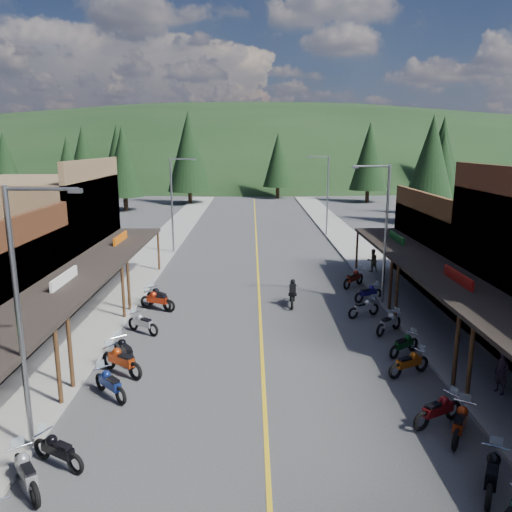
{
  "coord_description": "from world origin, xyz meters",
  "views": [
    {
      "loc": [
        -0.45,
        -19.53,
        9.08
      ],
      "look_at": [
        -0.21,
        7.52,
        3.0
      ],
      "focal_mm": 35.0,
      "sensor_mm": 36.0,
      "label": 1
    }
  ],
  "objects_px": {
    "bike_west_9": "(143,322)",
    "bike_east_12": "(354,277)",
    "rider_on_bike": "(292,294)",
    "bike_west_5": "(58,449)",
    "pine_3": "(278,160)",
    "pine_11": "(431,161)",
    "pedestrian_east_b": "(372,260)",
    "bike_west_6": "(110,382)",
    "bike_west_11": "(159,297)",
    "bike_east_5": "(461,421)",
    "streetlight_2": "(384,228)",
    "pine_1": "(118,155)",
    "pine_5": "(442,150)",
    "bike_west_7": "(121,359)",
    "streetlight_0": "(23,311)",
    "pine_8": "(68,171)",
    "pine_4": "(369,156)",
    "streetlight_1": "(174,201)",
    "pine_10": "(123,161)",
    "streetlight_3": "(326,192)",
    "bike_east_8": "(404,343)",
    "bike_east_11": "(368,292)",
    "bike_west_8": "(124,349)",
    "shop_east_3": "(475,250)",
    "bike_east_4": "(492,472)",
    "bike_east_9": "(389,322)",
    "bike_east_7": "(409,362)",
    "shop_west_3": "(39,235)",
    "pine_7": "(83,154)",
    "pine_9": "(442,166)",
    "bike_west_10": "(157,299)",
    "bike_east_10": "(364,307)",
    "pedestrian_east_a": "(502,373)",
    "pine_2": "(189,151)",
    "bike_west_4": "(26,471)"
  },
  "relations": [
    {
      "from": "bike_west_5",
      "to": "streetlight_1",
      "type": "bearing_deg",
      "value": 32.01
    },
    {
      "from": "pine_2",
      "to": "bike_east_5",
      "type": "relative_size",
      "value": 6.77
    },
    {
      "from": "bike_west_8",
      "to": "pine_4",
      "type": "bearing_deg",
      "value": 32.56
    },
    {
      "from": "bike_west_4",
      "to": "bike_west_6",
      "type": "xyz_separation_m",
      "value": [
        0.82,
        5.07,
        -0.02
      ]
    },
    {
      "from": "streetlight_1",
      "to": "bike_west_7",
      "type": "height_order",
      "value": "streetlight_1"
    },
    {
      "from": "pine_3",
      "to": "rider_on_bike",
      "type": "height_order",
      "value": "pine_3"
    },
    {
      "from": "streetlight_0",
      "to": "bike_east_11",
      "type": "bearing_deg",
      "value": 47.49
    },
    {
      "from": "bike_east_8",
      "to": "bike_east_5",
      "type": "bearing_deg",
      "value": -38.55
    },
    {
      "from": "shop_east_3",
      "to": "bike_east_4",
      "type": "bearing_deg",
      "value": -112.14
    },
    {
      "from": "bike_east_7",
      "to": "bike_east_11",
      "type": "bearing_deg",
      "value": 149.78
    },
    {
      "from": "bike_east_9",
      "to": "shop_east_3",
      "type": "bearing_deg",
      "value": 93.02
    },
    {
      "from": "streetlight_3",
      "to": "bike_east_11",
      "type": "bearing_deg",
      "value": -91.4
    },
    {
      "from": "streetlight_1",
      "to": "pine_2",
      "type": "xyz_separation_m",
      "value": [
        -3.05,
        36.0,
        3.53
      ]
    },
    {
      "from": "bike_west_8",
      "to": "bike_east_11",
      "type": "xyz_separation_m",
      "value": [
        12.28,
        8.38,
        -0.02
      ]
    },
    {
      "from": "bike_east_11",
      "to": "pedestrian_east_a",
      "type": "bearing_deg",
      "value": -18.64
    },
    {
      "from": "pine_4",
      "to": "bike_east_8",
      "type": "relative_size",
      "value": 6.61
    },
    {
      "from": "pine_4",
      "to": "pine_8",
      "type": "height_order",
      "value": "pine_4"
    },
    {
      "from": "bike_west_6",
      "to": "bike_west_11",
      "type": "xyz_separation_m",
      "value": [
        -0.09,
        10.25,
        0.08
      ]
    },
    {
      "from": "pine_9",
      "to": "bike_west_8",
      "type": "height_order",
      "value": "pine_9"
    },
    {
      "from": "pine_1",
      "to": "bike_west_11",
      "type": "bearing_deg",
      "value": -73.7
    },
    {
      "from": "bike_east_9",
      "to": "bike_east_12",
      "type": "height_order",
      "value": "bike_east_12"
    },
    {
      "from": "pine_10",
      "to": "pine_4",
      "type": "bearing_deg",
      "value": 15.52
    },
    {
      "from": "pine_1",
      "to": "bike_east_7",
      "type": "relative_size",
      "value": 6.28
    },
    {
      "from": "pine_11",
      "to": "pedestrian_east_b",
      "type": "xyz_separation_m",
      "value": [
        -11.81,
        -22.89,
        -6.22
      ]
    },
    {
      "from": "bike_west_9",
      "to": "bike_east_7",
      "type": "height_order",
      "value": "bike_west_9"
    },
    {
      "from": "bike_east_5",
      "to": "bike_east_12",
      "type": "height_order",
      "value": "bike_east_12"
    },
    {
      "from": "pedestrian_east_b",
      "to": "pine_7",
      "type": "bearing_deg",
      "value": -75.25
    },
    {
      "from": "pine_7",
      "to": "bike_east_9",
      "type": "distance_m",
      "value": 82.23
    },
    {
      "from": "streetlight_1",
      "to": "streetlight_3",
      "type": "bearing_deg",
      "value": 29.91
    },
    {
      "from": "streetlight_0",
      "to": "streetlight_2",
      "type": "xyz_separation_m",
      "value": [
        13.9,
        14.0,
        0.0
      ]
    },
    {
      "from": "streetlight_3",
      "to": "bike_east_8",
      "type": "relative_size",
      "value": 4.23
    },
    {
      "from": "pine_4",
      "to": "pine_5",
      "type": "bearing_deg",
      "value": 36.87
    },
    {
      "from": "bike_west_10",
      "to": "bike_east_10",
      "type": "height_order",
      "value": "bike_west_10"
    },
    {
      "from": "pedestrian_east_b",
      "to": "streetlight_0",
      "type": "bearing_deg",
      "value": 35.68
    },
    {
      "from": "streetlight_0",
      "to": "bike_east_12",
      "type": "distance_m",
      "value": 22.31
    },
    {
      "from": "bike_west_6",
      "to": "bike_west_7",
      "type": "xyz_separation_m",
      "value": [
        -0.05,
        1.85,
        0.06
      ]
    },
    {
      "from": "pine_3",
      "to": "pine_7",
      "type": "xyz_separation_m",
      "value": [
        -36.0,
        10.0,
        0.75
      ]
    },
    {
      "from": "pine_1",
      "to": "pine_5",
      "type": "relative_size",
      "value": 0.89
    },
    {
      "from": "pine_9",
      "to": "bike_east_7",
      "type": "height_order",
      "value": "pine_9"
    },
    {
      "from": "pine_8",
      "to": "pine_4",
      "type": "bearing_deg",
      "value": 26.57
    },
    {
      "from": "bike_west_5",
      "to": "bike_east_12",
      "type": "bearing_deg",
      "value": -3.33
    },
    {
      "from": "bike_east_8",
      "to": "pine_11",
      "type": "bearing_deg",
      "value": 122.39
    },
    {
      "from": "streetlight_2",
      "to": "pine_11",
      "type": "relative_size",
      "value": 0.65
    },
    {
      "from": "pine_11",
      "to": "bike_west_8",
      "type": "distance_m",
      "value": 46.25
    },
    {
      "from": "streetlight_2",
      "to": "bike_west_5",
      "type": "distance_m",
      "value": 20.05
    },
    {
      "from": "bike_east_4",
      "to": "pine_1",
      "type": "bearing_deg",
      "value": 140.68
    },
    {
      "from": "rider_on_bike",
      "to": "bike_west_5",
      "type": "bearing_deg",
      "value": -113.45
    },
    {
      "from": "bike_east_7",
      "to": "bike_west_10",
      "type": "bearing_deg",
      "value": -151.91
    },
    {
      "from": "shop_west_3",
      "to": "pine_7",
      "type": "distance_m",
      "value": 67.32
    },
    {
      "from": "bike_west_9",
      "to": "bike_east_12",
      "type": "xyz_separation_m",
      "value": [
        11.95,
        8.04,
        0.07
      ]
    }
  ]
}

